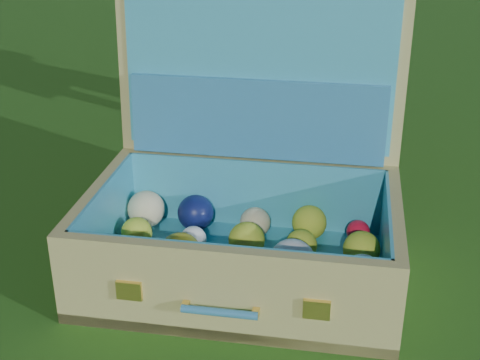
# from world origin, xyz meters

# --- Properties ---
(ground) EXTENTS (60.00, 60.00, 0.00)m
(ground) POSITION_xyz_m (0.00, 0.00, 0.00)
(ground) COLOR #215114
(ground) RESTS_ON ground
(stray_ball) EXTENTS (0.06, 0.06, 0.06)m
(stray_ball) POSITION_xyz_m (-0.41, -0.06, 0.03)
(stray_ball) COLOR teal
(stray_ball) RESTS_ON ground
(suitcase) EXTENTS (0.75, 0.63, 0.64)m
(suitcase) POSITION_xyz_m (-0.08, 0.09, 0.18)
(suitcase) COLOR tan
(suitcase) RESTS_ON ground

